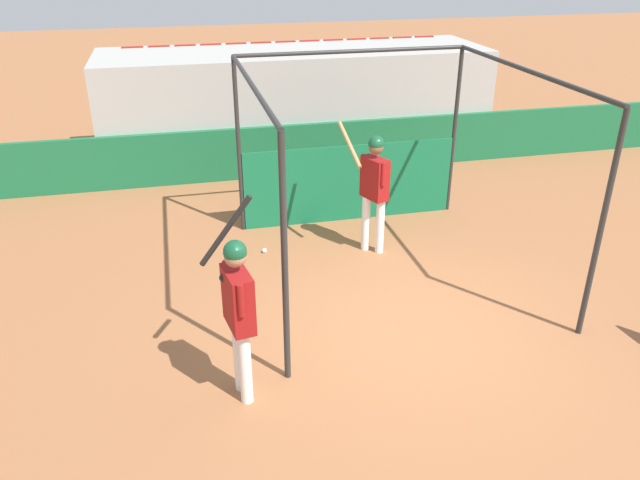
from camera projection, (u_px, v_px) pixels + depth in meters
ground_plane at (411, 333)px, 7.75m from camera, size 60.00×60.00×0.00m
outfield_wall at (308, 149)px, 12.71m from camera, size 24.00×0.12×1.05m
bleacher_section at (295, 103)px, 13.53m from camera, size 8.15×2.40×2.33m
batting_cage at (363, 164)px, 9.70m from camera, size 3.75×4.07×2.87m
player_batter at (374, 183)px, 9.29m from camera, size 0.64×0.78×1.97m
player_waiting at (238, 304)px, 6.23m from camera, size 0.58×0.79×2.18m
baseball at (264, 251)px, 9.69m from camera, size 0.07×0.07×0.07m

